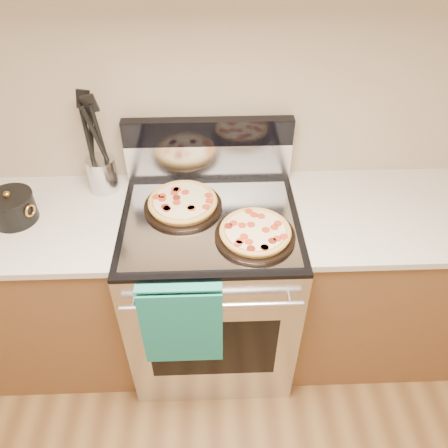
{
  "coord_description": "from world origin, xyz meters",
  "views": [
    {
      "loc": [
        0.01,
        0.23,
        2.12
      ],
      "look_at": [
        0.06,
        1.55,
        0.97
      ],
      "focal_mm": 35.0,
      "sensor_mm": 36.0,
      "label": 1
    }
  ],
  "objects_px": {
    "pepperoni_pizza_front": "(255,233)",
    "utensil_crock": "(103,174)",
    "saucepan": "(13,209)",
    "pepperoni_pizza_back": "(183,203)",
    "range_body": "(212,290)"
  },
  "relations": [
    {
      "from": "range_body",
      "to": "pepperoni_pizza_front",
      "type": "relative_size",
      "value": 2.81
    },
    {
      "from": "range_body",
      "to": "saucepan",
      "type": "xyz_separation_m",
      "value": [
        -0.83,
        0.03,
        0.52
      ]
    },
    {
      "from": "pepperoni_pizza_back",
      "to": "utensil_crock",
      "type": "xyz_separation_m",
      "value": [
        -0.37,
        0.17,
        0.04
      ]
    },
    {
      "from": "pepperoni_pizza_front",
      "to": "utensil_crock",
      "type": "height_order",
      "value": "utensil_crock"
    },
    {
      "from": "range_body",
      "to": "saucepan",
      "type": "height_order",
      "value": "saucepan"
    },
    {
      "from": "pepperoni_pizza_back",
      "to": "utensil_crock",
      "type": "distance_m",
      "value": 0.41
    },
    {
      "from": "utensil_crock",
      "to": "saucepan",
      "type": "distance_m",
      "value": 0.4
    },
    {
      "from": "saucepan",
      "to": "pepperoni_pizza_front",
      "type": "bearing_deg",
      "value": -9.26
    },
    {
      "from": "range_body",
      "to": "utensil_crock",
      "type": "bearing_deg",
      "value": 153.55
    },
    {
      "from": "utensil_crock",
      "to": "pepperoni_pizza_front",
      "type": "bearing_deg",
      "value": -29.18
    },
    {
      "from": "pepperoni_pizza_back",
      "to": "utensil_crock",
      "type": "bearing_deg",
      "value": 155.1
    },
    {
      "from": "pepperoni_pizza_front",
      "to": "saucepan",
      "type": "relative_size",
      "value": 1.72
    },
    {
      "from": "saucepan",
      "to": "pepperoni_pizza_back",
      "type": "bearing_deg",
      "value": 2.89
    },
    {
      "from": "pepperoni_pizza_back",
      "to": "saucepan",
      "type": "height_order",
      "value": "saucepan"
    },
    {
      "from": "pepperoni_pizza_back",
      "to": "saucepan",
      "type": "distance_m",
      "value": 0.71
    }
  ]
}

